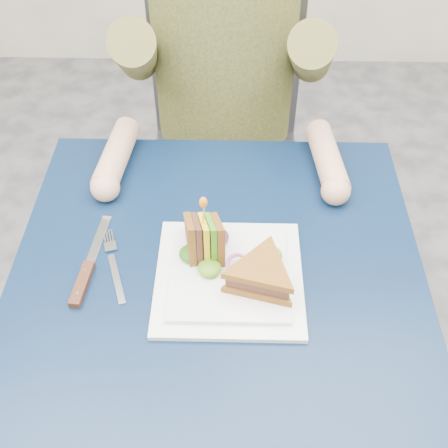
{
  "coord_description": "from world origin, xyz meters",
  "views": [
    {
      "loc": [
        0.03,
        -0.65,
        1.52
      ],
      "look_at": [
        0.01,
        0.03,
        0.82
      ],
      "focal_mm": 45.0,
      "sensor_mm": 36.0,
      "label": 1
    }
  ],
  "objects_px": {
    "diner": "(224,26)",
    "plate": "(229,276)",
    "table": "(218,294)",
    "chair": "(225,130)",
    "knife": "(85,275)",
    "sandwich_flat": "(261,275)",
    "fork": "(114,267)",
    "sandwich_upright": "(205,240)"
  },
  "relations": [
    {
      "from": "chair",
      "to": "table",
      "type": "bearing_deg",
      "value": -90.0
    },
    {
      "from": "table",
      "to": "plate",
      "type": "distance_m",
      "value": 0.09
    },
    {
      "from": "sandwich_flat",
      "to": "sandwich_upright",
      "type": "bearing_deg",
      "value": 144.8
    },
    {
      "from": "fork",
      "to": "knife",
      "type": "relative_size",
      "value": 0.79
    },
    {
      "from": "sandwich_upright",
      "to": "fork",
      "type": "bearing_deg",
      "value": -171.8
    },
    {
      "from": "plate",
      "to": "sandwich_upright",
      "type": "relative_size",
      "value": 1.85
    },
    {
      "from": "table",
      "to": "diner",
      "type": "bearing_deg",
      "value": 90.0
    },
    {
      "from": "chair",
      "to": "knife",
      "type": "xyz_separation_m",
      "value": [
        -0.24,
        -0.7,
        0.2
      ]
    },
    {
      "from": "table",
      "to": "sandwich_flat",
      "type": "bearing_deg",
      "value": -33.08
    },
    {
      "from": "chair",
      "to": "sandwich_flat",
      "type": "height_order",
      "value": "chair"
    },
    {
      "from": "chair",
      "to": "sandwich_upright",
      "type": "xyz_separation_m",
      "value": [
        -0.02,
        -0.65,
        0.24
      ]
    },
    {
      "from": "chair",
      "to": "fork",
      "type": "relative_size",
      "value": 5.31
    },
    {
      "from": "diner",
      "to": "sandwich_flat",
      "type": "bearing_deg",
      "value": -82.84
    },
    {
      "from": "diner",
      "to": "plate",
      "type": "distance_m",
      "value": 0.61
    },
    {
      "from": "chair",
      "to": "knife",
      "type": "height_order",
      "value": "chair"
    },
    {
      "from": "sandwich_upright",
      "to": "knife",
      "type": "xyz_separation_m",
      "value": [
        -0.21,
        -0.05,
        -0.05
      ]
    },
    {
      "from": "diner",
      "to": "sandwich_flat",
      "type": "xyz_separation_m",
      "value": [
        0.08,
        -0.61,
        -0.14
      ]
    },
    {
      "from": "fork",
      "to": "sandwich_upright",
      "type": "bearing_deg",
      "value": 8.2
    },
    {
      "from": "plate",
      "to": "chair",
      "type": "bearing_deg",
      "value": 91.76
    },
    {
      "from": "plate",
      "to": "sandwich_upright",
      "type": "bearing_deg",
      "value": 134.52
    },
    {
      "from": "plate",
      "to": "knife",
      "type": "relative_size",
      "value": 1.17
    },
    {
      "from": "sandwich_upright",
      "to": "fork",
      "type": "distance_m",
      "value": 0.17
    },
    {
      "from": "diner",
      "to": "knife",
      "type": "relative_size",
      "value": 3.36
    },
    {
      "from": "sandwich_upright",
      "to": "sandwich_flat",
      "type": "bearing_deg",
      "value": -35.2
    },
    {
      "from": "fork",
      "to": "diner",
      "type": "bearing_deg",
      "value": 71.57
    },
    {
      "from": "table",
      "to": "fork",
      "type": "xyz_separation_m",
      "value": [
        -0.19,
        -0.0,
        0.08
      ]
    },
    {
      "from": "table",
      "to": "knife",
      "type": "bearing_deg",
      "value": -173.48
    },
    {
      "from": "diner",
      "to": "plate",
      "type": "height_order",
      "value": "diner"
    },
    {
      "from": "plate",
      "to": "knife",
      "type": "height_order",
      "value": "plate"
    },
    {
      "from": "plate",
      "to": "knife",
      "type": "distance_m",
      "value": 0.26
    },
    {
      "from": "chair",
      "to": "knife",
      "type": "bearing_deg",
      "value": -108.62
    },
    {
      "from": "diner",
      "to": "sandwich_upright",
      "type": "bearing_deg",
      "value": -92.43
    },
    {
      "from": "diner",
      "to": "plate",
      "type": "xyz_separation_m",
      "value": [
        0.02,
        -0.58,
        -0.18
      ]
    },
    {
      "from": "table",
      "to": "sandwich_upright",
      "type": "relative_size",
      "value": 5.32
    },
    {
      "from": "diner",
      "to": "sandwich_flat",
      "type": "height_order",
      "value": "diner"
    },
    {
      "from": "chair",
      "to": "plate",
      "type": "bearing_deg",
      "value": -88.24
    },
    {
      "from": "diner",
      "to": "knife",
      "type": "distance_m",
      "value": 0.66
    },
    {
      "from": "table",
      "to": "chair",
      "type": "height_order",
      "value": "chair"
    },
    {
      "from": "sandwich_flat",
      "to": "sandwich_upright",
      "type": "xyz_separation_m",
      "value": [
        -0.1,
        0.07,
        0.01
      ]
    },
    {
      "from": "table",
      "to": "chair",
      "type": "xyz_separation_m",
      "value": [
        0.0,
        0.67,
        -0.11
      ]
    },
    {
      "from": "plate",
      "to": "sandwich_flat",
      "type": "distance_m",
      "value": 0.07
    },
    {
      "from": "knife",
      "to": "fork",
      "type": "bearing_deg",
      "value": 26.1
    }
  ]
}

